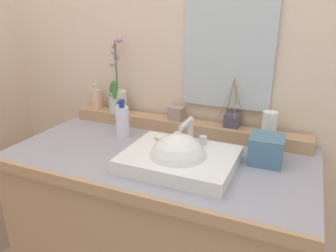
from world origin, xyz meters
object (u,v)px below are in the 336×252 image
at_px(soap_bar, 162,137).
at_px(potted_plant, 118,95).
at_px(tumbler_cup, 270,122).
at_px(tissue_box, 266,149).
at_px(reed_diffuser, 232,119).
at_px(lotion_bottle, 122,121).
at_px(trinket_box, 176,113).
at_px(sink_basin, 179,162).
at_px(soap_dispenser, 97,98).

xyz_separation_m(soap_bar, potted_plant, (-0.38, 0.26, 0.08)).
xyz_separation_m(tumbler_cup, tissue_box, (0.02, -0.18, -0.05)).
relative_size(reed_diffuser, lotion_bottle, 1.29).
distance_m(potted_plant, trinket_box, 0.34).
relative_size(sink_basin, potted_plant, 1.09).
bearing_deg(soap_dispenser, reed_diffuser, 0.63).
distance_m(tumbler_cup, reed_diffuser, 0.17).
bearing_deg(sink_basin, potted_plant, 144.01).
bearing_deg(soap_dispenser, trinket_box, -0.86).
bearing_deg(tumbler_cup, trinket_box, -179.94).
distance_m(soap_dispenser, reed_diffuser, 0.75).
distance_m(soap_dispenser, lotion_bottle, 0.32).
relative_size(lotion_bottle, tissue_box, 1.39).
bearing_deg(tissue_box, trinket_box, 158.46).
xyz_separation_m(soap_dispenser, trinket_box, (0.48, -0.01, -0.02)).
bearing_deg(tumbler_cup, reed_diffuser, 174.95).
xyz_separation_m(sink_basin, soap_bar, (-0.12, 0.10, 0.04)).
distance_m(soap_dispenser, tumbler_cup, 0.92).
relative_size(soap_dispenser, reed_diffuser, 0.61).
bearing_deg(soap_dispenser, soap_bar, -27.30).
bearing_deg(potted_plant, trinket_box, 0.73).
xyz_separation_m(potted_plant, soap_dispenser, (-0.14, 0.01, -0.04)).
bearing_deg(tumbler_cup, potted_plant, -179.65).
xyz_separation_m(potted_plant, tumbler_cup, (0.78, 0.00, -0.04)).
distance_m(soap_dispenser, trinket_box, 0.48).
relative_size(reed_diffuser, tissue_box, 1.79).
bearing_deg(trinket_box, sink_basin, -62.02).
bearing_deg(soap_dispenser, tumbler_cup, -0.41).
bearing_deg(soap_dispenser, tissue_box, -11.40).
bearing_deg(potted_plant, soap_dispenser, 175.46).
relative_size(sink_basin, reed_diffuser, 1.83).
distance_m(tumbler_cup, tissue_box, 0.19).
xyz_separation_m(soap_bar, lotion_bottle, (-0.25, 0.10, 0.01)).
relative_size(tumbler_cup, tissue_box, 0.75).
bearing_deg(trinket_box, tumbler_cup, 4.29).
xyz_separation_m(soap_bar, tumbler_cup, (0.40, 0.26, 0.04)).
height_order(reed_diffuser, tissue_box, reed_diffuser).
xyz_separation_m(lotion_bottle, tissue_box, (0.67, -0.02, -0.02)).
bearing_deg(trinket_box, soap_bar, -76.57).
distance_m(tumbler_cup, trinket_box, 0.44).
bearing_deg(sink_basin, reed_diffuser, 72.86).
relative_size(tumbler_cup, reed_diffuser, 0.42).
xyz_separation_m(tumbler_cup, reed_diffuser, (-0.17, 0.01, -0.01)).
xyz_separation_m(potted_plant, lotion_bottle, (0.12, -0.16, -0.08)).
relative_size(tumbler_cup, trinket_box, 1.38).
bearing_deg(soap_bar, trinket_box, 99.20).
height_order(potted_plant, tumbler_cup, potted_plant).
bearing_deg(soap_bar, sink_basin, -40.90).
distance_m(soap_dispenser, tissue_box, 0.96).
height_order(potted_plant, tissue_box, potted_plant).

